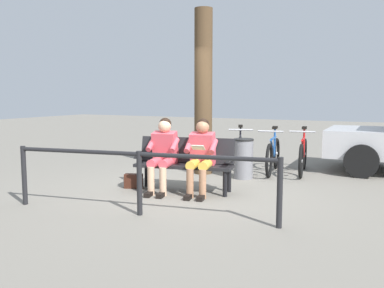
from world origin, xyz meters
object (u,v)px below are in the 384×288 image
at_px(person_companion, 163,151).
at_px(bicycle_blue, 273,155).
at_px(bicycle_black, 240,153).
at_px(bench, 185,160).
at_px(bicycle_orange, 303,156).
at_px(handbag, 134,181).
at_px(litter_bin, 243,159).
at_px(person_reading, 201,153).
at_px(tree_trunk, 203,93).

bearing_deg(person_companion, bicycle_blue, -127.07).
relative_size(person_companion, bicycle_black, 0.75).
xyz_separation_m(bench, bicycle_black, (-0.15, -2.21, -0.15)).
relative_size(bench, bicycle_orange, 0.99).
bearing_deg(handbag, litter_bin, -130.43).
bearing_deg(bicycle_blue, person_companion, -33.80).
relative_size(handbag, litter_bin, 0.40).
height_order(bicycle_orange, bicycle_blue, same).
xyz_separation_m(person_reading, bicycle_orange, (-1.08, -2.45, -0.31)).
height_order(tree_trunk, litter_bin, tree_trunk).
bearing_deg(tree_trunk, bicycle_blue, -152.11).
xyz_separation_m(person_companion, bicycle_black, (-0.44, -2.43, -0.30)).
relative_size(person_reading, bicycle_black, 0.75).
height_order(person_companion, tree_trunk, tree_trunk).
height_order(person_reading, litter_bin, person_reading).
height_order(handbag, tree_trunk, tree_trunk).
bearing_deg(person_companion, handbag, -8.32).
bearing_deg(bench, person_companion, 26.81).
relative_size(person_companion, litter_bin, 1.59).
height_order(person_reading, tree_trunk, tree_trunk).
xyz_separation_m(person_companion, bicycle_blue, (-1.16, -2.37, -0.30)).
bearing_deg(handbag, person_companion, -177.27).
height_order(bench, person_reading, person_reading).
bearing_deg(bicycle_black, bench, -24.60).
relative_size(bench, bicycle_blue, 0.99).
distance_m(person_companion, bicycle_blue, 2.66).
bearing_deg(bench, litter_bin, -121.90).
distance_m(bench, tree_trunk, 1.90).
relative_size(handbag, bicycle_black, 0.19).
bearing_deg(tree_trunk, bicycle_black, -126.09).
xyz_separation_m(person_companion, tree_trunk, (0.09, -1.71, 0.95)).
relative_size(handbag, tree_trunk, 0.09).
bearing_deg(bicycle_orange, person_reading, -32.04).
bearing_deg(bicycle_orange, person_companion, -41.83).
bearing_deg(person_reading, bicycle_orange, -124.83).
bearing_deg(handbag, bicycle_black, -112.26).
distance_m(bench, litter_bin, 1.47).
bearing_deg(person_reading, person_companion, -0.05).
bearing_deg(person_companion, litter_bin, -127.95).
xyz_separation_m(tree_trunk, bicycle_black, (-0.53, -0.72, -1.26)).
xyz_separation_m(tree_trunk, bicycle_blue, (-1.25, -0.66, -1.26)).
height_order(person_companion, bicycle_black, person_companion).
bearing_deg(bicycle_orange, bicycle_blue, -77.96).
distance_m(person_reading, bicycle_orange, 2.70).
height_order(person_reading, bicycle_orange, person_reading).
xyz_separation_m(person_companion, bicycle_orange, (-1.71, -2.58, -0.30)).
bearing_deg(litter_bin, bench, 69.16).
distance_m(person_reading, bicycle_blue, 2.33).
bearing_deg(litter_bin, person_reading, 83.03).
bearing_deg(handbag, bicycle_blue, -125.78).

